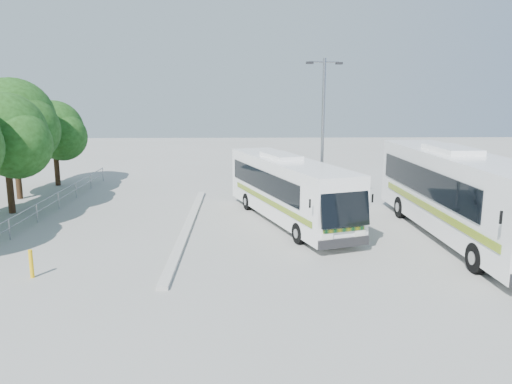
{
  "coord_description": "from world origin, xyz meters",
  "views": [
    {
      "loc": [
        0.45,
        -21.61,
        6.49
      ],
      "look_at": [
        1.01,
        1.88,
        1.75
      ],
      "focal_mm": 35.0,
      "sensor_mm": 36.0,
      "label": 1
    }
  ],
  "objects_px": {
    "tree_far_e": "(55,130)",
    "bollard": "(31,264)",
    "tree_far_c": "(6,135)",
    "coach_main": "(288,188)",
    "tree_far_d": "(14,120)",
    "lamppost": "(323,130)",
    "coach_adjacent": "(460,193)"
  },
  "relations": [
    {
      "from": "tree_far_c",
      "to": "coach_adjacent",
      "type": "height_order",
      "value": "tree_far_c"
    },
    {
      "from": "coach_main",
      "to": "bollard",
      "type": "height_order",
      "value": "coach_main"
    },
    {
      "from": "tree_far_c",
      "to": "bollard",
      "type": "xyz_separation_m",
      "value": [
        5.02,
        -9.76,
        -3.74
      ]
    },
    {
      "from": "tree_far_d",
      "to": "tree_far_e",
      "type": "bearing_deg",
      "value": 81.37
    },
    {
      "from": "coach_adjacent",
      "to": "lamppost",
      "type": "bearing_deg",
      "value": 135.72
    },
    {
      "from": "coach_main",
      "to": "tree_far_d",
      "type": "bearing_deg",
      "value": 141.04
    },
    {
      "from": "tree_far_c",
      "to": "tree_far_e",
      "type": "height_order",
      "value": "tree_far_c"
    },
    {
      "from": "tree_far_c",
      "to": "coach_main",
      "type": "xyz_separation_m",
      "value": [
        14.77,
        -2.2,
        -2.52
      ]
    },
    {
      "from": "tree_far_c",
      "to": "tree_far_e",
      "type": "relative_size",
      "value": 1.1
    },
    {
      "from": "tree_far_e",
      "to": "bollard",
      "type": "bearing_deg",
      "value": -72.89
    },
    {
      "from": "coach_main",
      "to": "lamppost",
      "type": "bearing_deg",
      "value": 24.83
    },
    {
      "from": "bollard",
      "to": "tree_far_c",
      "type": "bearing_deg",
      "value": 117.23
    },
    {
      "from": "tree_far_d",
      "to": "coach_main",
      "type": "xyz_separation_m",
      "value": [
        15.96,
        -5.9,
        -3.08
      ]
    },
    {
      "from": "tree_far_c",
      "to": "bollard",
      "type": "relative_size",
      "value": 6.3
    },
    {
      "from": "tree_far_e",
      "to": "lamppost",
      "type": "relative_size",
      "value": 0.72
    },
    {
      "from": "coach_adjacent",
      "to": "bollard",
      "type": "relative_size",
      "value": 13.37
    },
    {
      "from": "tree_far_e",
      "to": "lamppost",
      "type": "distance_m",
      "value": 19.25
    },
    {
      "from": "tree_far_e",
      "to": "lamppost",
      "type": "bearing_deg",
      "value": -26.36
    },
    {
      "from": "bollard",
      "to": "tree_far_e",
      "type": "bearing_deg",
      "value": 107.11
    },
    {
      "from": "bollard",
      "to": "coach_main",
      "type": "bearing_deg",
      "value": 37.79
    },
    {
      "from": "tree_far_d",
      "to": "lamppost",
      "type": "height_order",
      "value": "lamppost"
    },
    {
      "from": "coach_main",
      "to": "lamppost",
      "type": "height_order",
      "value": "lamppost"
    },
    {
      "from": "lamppost",
      "to": "coach_main",
      "type": "bearing_deg",
      "value": -151.38
    },
    {
      "from": "tree_far_d",
      "to": "coach_adjacent",
      "type": "distance_m",
      "value": 25.14
    },
    {
      "from": "coach_adjacent",
      "to": "bollard",
      "type": "bearing_deg",
      "value": -167.05
    },
    {
      "from": "tree_far_d",
      "to": "bollard",
      "type": "relative_size",
      "value": 7.13
    },
    {
      "from": "tree_far_c",
      "to": "lamppost",
      "type": "relative_size",
      "value": 0.79
    },
    {
      "from": "tree_far_e",
      "to": "bollard",
      "type": "distance_m",
      "value": 19.09
    },
    {
      "from": "coach_adjacent",
      "to": "lamppost",
      "type": "xyz_separation_m",
      "value": [
        -5.39,
        4.95,
        2.44
      ]
    },
    {
      "from": "lamppost",
      "to": "tree_far_c",
      "type": "bearing_deg",
      "value": 163.96
    },
    {
      "from": "tree_far_e",
      "to": "coach_adjacent",
      "type": "bearing_deg",
      "value": -30.81
    },
    {
      "from": "tree_far_d",
      "to": "tree_far_e",
      "type": "xyz_separation_m",
      "value": [
        0.68,
        4.5,
        -0.93
      ]
    }
  ]
}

